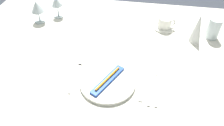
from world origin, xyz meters
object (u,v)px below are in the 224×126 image
toothbrush_package (108,80)px  napkin_folded (197,28)px  dinner_plate (108,82)px  drink_tumbler (214,29)px  dinner_knife (143,84)px  spoon_dessert (155,83)px  fork_outer (76,74)px  wine_glass_left (57,3)px  coffee_cup_left (165,22)px  wine_glass_centre (37,8)px  spoon_soup (149,81)px

toothbrush_package → napkin_folded: bearing=43.4°
dinner_plate → napkin_folded: bearing=43.4°
toothbrush_package → drink_tumbler: drink_tumbler is taller
dinner_knife → spoon_dessert: bearing=16.9°
toothbrush_package → drink_tumbler: size_ratio=1.71×
spoon_dessert → drink_tumbler: size_ratio=1.83×
fork_outer → napkin_folded: size_ratio=1.30×
spoon_dessert → wine_glass_left: size_ratio=1.55×
toothbrush_package → fork_outer: 0.16m
spoon_dessert → drink_tumbler: 0.52m
dinner_plate → toothbrush_package: toothbrush_package is taller
coffee_cup_left → wine_glass_centre: size_ratio=0.74×
wine_glass_centre → drink_tumbler: (1.03, -0.00, -0.04)m
toothbrush_package → spoon_soup: 0.19m
spoon_dessert → napkin_folded: napkin_folded is taller
toothbrush_package → napkin_folded: napkin_folded is taller
toothbrush_package → spoon_soup: size_ratio=0.89×
toothbrush_package → wine_glass_centre: size_ratio=1.48×
spoon_soup → napkin_folded: size_ratio=1.34×
fork_outer → wine_glass_left: bearing=117.7°
coffee_cup_left → wine_glass_centre: wine_glass_centre is taller
dinner_knife → coffee_cup_left: coffee_cup_left is taller
spoon_dessert → napkin_folded: 0.42m
toothbrush_package → coffee_cup_left: size_ratio=1.99×
drink_tumbler → spoon_soup: bearing=-129.3°
fork_outer → spoon_dessert: spoon_dessert is taller
dinner_knife → spoon_dessert: size_ratio=0.98×
toothbrush_package → fork_outer: toothbrush_package is taller
fork_outer → wine_glass_centre: wine_glass_centre is taller
fork_outer → wine_glass_centre: 0.56m
toothbrush_package → dinner_knife: size_ratio=0.96×
spoon_soup → coffee_cup_left: 0.46m
coffee_cup_left → spoon_soup: bearing=-98.7°
fork_outer → dinner_knife: size_ratio=1.05×
coffee_cup_left → wine_glass_left: wine_glass_left is taller
wine_glass_centre → napkin_folded: 0.94m
toothbrush_package → spoon_soup: bearing=12.9°
spoon_soup → fork_outer: bearing=-178.6°
dinner_knife → wine_glass_centre: wine_glass_centre is taller
dinner_knife → napkin_folded: (0.26, 0.38, 0.08)m
coffee_cup_left → wine_glass_left: bearing=177.4°
spoon_dessert → toothbrush_package: bearing=-169.8°
coffee_cup_left → wine_glass_centre: (-0.77, -0.05, 0.05)m
fork_outer → spoon_soup: 0.34m
spoon_soup → wine_glass_left: 0.78m
dinner_knife → spoon_soup: spoon_soup is taller
coffee_cup_left → napkin_folded: napkin_folded is taller
toothbrush_package → fork_outer: bearing=167.5°
wine_glass_centre → coffee_cup_left: bearing=3.6°
toothbrush_package → spoon_dessert: toothbrush_package is taller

